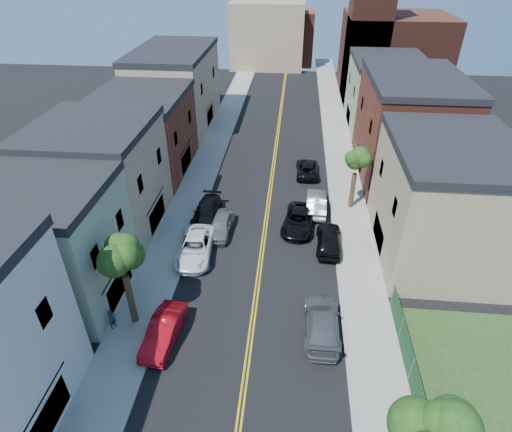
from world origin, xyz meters
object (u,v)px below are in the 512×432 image
(grey_car_left, at_px, (221,225))
(black_suv_lane, at_px, (299,220))
(dark_car_right_far, at_px, (307,169))
(grey_car_right, at_px, (322,323))
(silver_car_right, at_px, (316,203))
(black_car_left, at_px, (207,211))
(black_car_right, at_px, (329,239))
(white_pickup, at_px, (195,247))
(pedestrian_left, at_px, (112,319))
(red_sedan, at_px, (164,331))

(grey_car_left, distance_m, black_suv_lane, 6.91)
(grey_car_left, distance_m, dark_car_right_far, 14.03)
(grey_car_right, relative_size, silver_car_right, 1.10)
(grey_car_left, distance_m, black_car_left, 2.72)
(black_car_right, bearing_deg, white_pickup, 13.15)
(grey_car_right, xyz_separation_m, black_car_right, (0.90, 9.17, 0.04))
(black_car_left, xyz_separation_m, dark_car_right_far, (9.30, 9.67, -0.07))
(grey_car_right, height_order, dark_car_right_far, grey_car_right)
(dark_car_right_far, relative_size, pedestrian_left, 3.25)
(white_pickup, bearing_deg, silver_car_right, 35.28)
(grey_car_left, xyz_separation_m, silver_car_right, (8.38, 4.45, 0.06))
(white_pickup, height_order, silver_car_right, silver_car_right)
(black_car_right, relative_size, silver_car_right, 0.98)
(grey_car_right, distance_m, black_car_right, 9.22)
(black_car_right, relative_size, black_suv_lane, 0.90)
(pedestrian_left, bearing_deg, grey_car_right, -61.21)
(black_suv_lane, bearing_deg, dark_car_right_far, 93.14)
(white_pickup, relative_size, dark_car_right_far, 1.19)
(red_sedan, bearing_deg, silver_car_right, 63.87)
(red_sedan, xyz_separation_m, dark_car_right_far, (9.30, 23.79, -0.10))
(silver_car_right, xyz_separation_m, dark_car_right_far, (-0.78, 7.34, -0.15))
(white_pickup, height_order, black_suv_lane, white_pickup)
(dark_car_right_far, xyz_separation_m, pedestrian_left, (-12.90, -23.26, 0.23))
(grey_car_right, relative_size, pedestrian_left, 3.67)
(red_sedan, bearing_deg, white_pickup, 94.54)
(red_sedan, bearing_deg, black_car_right, 49.84)
(white_pickup, relative_size, pedestrian_left, 3.85)
(grey_car_left, relative_size, pedestrian_left, 3.01)
(grey_car_right, relative_size, black_car_right, 1.12)
(white_pickup, relative_size, grey_car_left, 1.28)
(black_car_right, xyz_separation_m, black_suv_lane, (-2.55, 2.66, -0.08))
(red_sedan, bearing_deg, black_car_left, 95.39)
(black_car_left, distance_m, pedestrian_left, 14.05)
(grey_car_left, xyz_separation_m, dark_car_right_far, (7.60, 11.79, -0.09))
(black_car_right, bearing_deg, black_car_left, -14.59)
(white_pickup, xyz_separation_m, grey_car_left, (1.57, 3.31, -0.03))
(dark_car_right_far, bearing_deg, grey_car_right, 90.93)
(pedestrian_left, bearing_deg, silver_car_right, -16.43)
(grey_car_left, xyz_separation_m, pedestrian_left, (-5.30, -11.47, 0.13))
(red_sedan, distance_m, grey_car_right, 10.22)
(black_car_right, height_order, black_suv_lane, black_car_right)
(silver_car_right, bearing_deg, red_sedan, 60.05)
(grey_car_left, height_order, grey_car_right, grey_car_right)
(black_car_left, relative_size, black_suv_lane, 0.94)
(black_car_left, height_order, silver_car_right, silver_car_right)
(black_car_left, xyz_separation_m, silver_car_right, (10.08, 2.33, 0.08))
(dark_car_right_far, xyz_separation_m, black_suv_lane, (-0.85, -10.33, 0.08))
(white_pickup, bearing_deg, black_car_right, 8.29)
(black_car_right, bearing_deg, grey_car_left, -5.17)
(black_car_left, bearing_deg, silver_car_right, 15.37)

